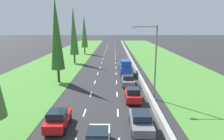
# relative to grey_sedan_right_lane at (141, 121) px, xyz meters

# --- Properties ---
(ground_plane) EXTENTS (300.00, 300.00, 0.00)m
(ground_plane) POSITION_rel_grey_sedan_right_lane_xyz_m (-3.69, 42.51, -0.81)
(ground_plane) COLOR #28282B
(ground_plane) RESTS_ON ground
(grass_verge_left) EXTENTS (14.00, 140.00, 0.04)m
(grass_verge_left) POSITION_rel_grey_sedan_right_lane_xyz_m (-16.34, 42.51, -0.79)
(grass_verge_left) COLOR #478433
(grass_verge_left) RESTS_ON ground
(grass_verge_right) EXTENTS (14.00, 140.00, 0.04)m
(grass_verge_right) POSITION_rel_grey_sedan_right_lane_xyz_m (10.66, 42.51, -0.79)
(grass_verge_right) COLOR #478433
(grass_verge_right) RESTS_ON ground
(median_barrier) EXTENTS (0.44, 120.00, 0.85)m
(median_barrier) POSITION_rel_grey_sedan_right_lane_xyz_m (2.01, 42.51, -0.39)
(median_barrier) COLOR #9E9B93
(median_barrier) RESTS_ON ground
(lane_markings) EXTENTS (3.64, 116.00, 0.01)m
(lane_markings) POSITION_rel_grey_sedan_right_lane_xyz_m (-3.69, 42.51, -0.81)
(lane_markings) COLOR white
(lane_markings) RESTS_ON ground
(grey_sedan_right_lane) EXTENTS (1.82, 4.50, 1.64)m
(grey_sedan_right_lane) POSITION_rel_grey_sedan_right_lane_xyz_m (0.00, 0.00, 0.00)
(grey_sedan_right_lane) COLOR slate
(grey_sedan_right_lane) RESTS_ON ground
(red_hatchback_right_lane_third) EXTENTS (1.74, 3.90, 1.72)m
(red_hatchback_right_lane_third) POSITION_rel_grey_sedan_right_lane_xyz_m (-0.07, 6.94, 0.02)
(red_hatchback_right_lane_third) COLOR red
(red_hatchback_right_lane_third) RESTS_ON ground
(white_hatchback_centre_lane) EXTENTS (1.74, 3.90, 1.72)m
(white_hatchback_centre_lane) POSITION_rel_grey_sedan_right_lane_xyz_m (-3.50, -3.17, 0.02)
(white_hatchback_centre_lane) COLOR white
(white_hatchback_centre_lane) RESTS_ON ground
(grey_sedan_right_lane_fourth) EXTENTS (1.82, 4.50, 1.64)m
(grey_sedan_right_lane_fourth) POSITION_rel_grey_sedan_right_lane_xyz_m (-0.22, 13.76, 0.00)
(grey_sedan_right_lane_fourth) COLOR slate
(grey_sedan_right_lane_fourth) RESTS_ON ground
(blue_van_right_lane) EXTENTS (1.96, 4.90, 2.82)m
(blue_van_right_lane) POSITION_rel_grey_sedan_right_lane_xyz_m (-0.18, 20.51, 0.59)
(blue_van_right_lane) COLOR #1E47B7
(blue_van_right_lane) RESTS_ON ground
(teal_hatchback_right_lane) EXTENTS (1.74, 3.90, 1.72)m
(teal_hatchback_right_lane) POSITION_rel_grey_sedan_right_lane_xyz_m (-0.29, 26.35, 0.02)
(teal_hatchback_right_lane) COLOR teal
(teal_hatchback_right_lane) RESTS_ON ground
(red_hatchback_left_lane) EXTENTS (1.74, 3.90, 1.72)m
(red_hatchback_left_lane) POSITION_rel_grey_sedan_right_lane_xyz_m (-7.30, 0.17, 0.02)
(red_hatchback_left_lane) COLOR red
(red_hatchback_left_lane) RESTS_ON ground
(poplar_tree_second) EXTENTS (2.13, 2.13, 13.34)m
(poplar_tree_second) POSITION_rel_grey_sedan_right_lane_xyz_m (-11.25, 15.42, 6.91)
(poplar_tree_second) COLOR #4C3823
(poplar_tree_second) RESTS_ON ground
(poplar_tree_third) EXTENTS (2.13, 2.13, 13.33)m
(poplar_tree_third) POSITION_rel_grey_sedan_right_lane_xyz_m (-11.89, 32.59, 6.91)
(poplar_tree_third) COLOR #4C3823
(poplar_tree_third) RESTS_ON ground
(poplar_tree_fourth) EXTENTS (2.11, 2.11, 12.26)m
(poplar_tree_fourth) POSITION_rel_grey_sedan_right_lane_xyz_m (-11.81, 49.78, 6.37)
(poplar_tree_fourth) COLOR #4C3823
(poplar_tree_fourth) RESTS_ON ground
(street_light_mast) EXTENTS (3.20, 0.28, 9.00)m
(street_light_mast) POSITION_rel_grey_sedan_right_lane_xyz_m (2.30, 7.68, 4.42)
(street_light_mast) COLOR gray
(street_light_mast) RESTS_ON ground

